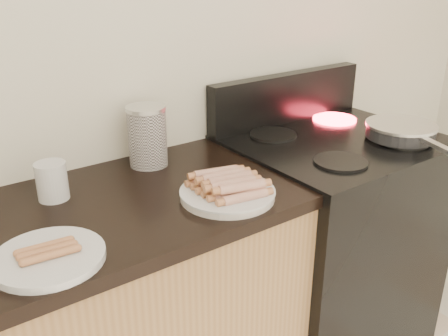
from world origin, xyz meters
TOP-DOWN VIEW (x-y plane):
  - wall_back at (0.00, 2.00)m, footprint 4.00×0.04m
  - stove at (0.78, 1.68)m, footprint 0.76×0.65m
  - stove_panel at (0.78, 1.96)m, footprint 0.76×0.06m
  - burner_near_left at (0.61, 1.51)m, footprint 0.18×0.18m
  - burner_near_right at (0.95, 1.51)m, footprint 0.18×0.18m
  - burner_far_left at (0.61, 1.84)m, footprint 0.18×0.18m
  - burner_far_right at (0.95, 1.84)m, footprint 0.18×0.18m
  - frying_pan at (0.96, 1.53)m, footprint 0.26×0.44m
  - main_plate at (0.16, 1.53)m, footprint 0.28×0.28m
  - side_plate at (-0.36, 1.51)m, footprint 0.29×0.29m
  - hotdog_pile at (0.16, 1.53)m, footprint 0.14×0.21m
  - plain_sausages at (-0.36, 1.51)m, footprint 0.12×0.08m
  - canister at (0.10, 1.89)m, footprint 0.13×0.13m
  - mug at (-0.24, 1.82)m, footprint 0.12×0.12m

SIDE VIEW (x-z plane):
  - stove at x=0.78m, z-range 0.00..0.91m
  - main_plate at x=0.16m, z-range 0.90..0.92m
  - side_plate at x=-0.36m, z-range 0.90..0.92m
  - burner_near_left at x=0.61m, z-range 0.91..0.92m
  - burner_near_right at x=0.95m, z-range 0.91..0.92m
  - burner_far_left at x=0.61m, z-range 0.91..0.92m
  - burner_far_right at x=0.95m, z-range 0.91..0.92m
  - plain_sausages at x=-0.36m, z-range 0.92..0.94m
  - hotdog_pile at x=0.16m, z-range 0.92..0.97m
  - frying_pan at x=0.96m, z-range 0.92..0.98m
  - mug at x=-0.24m, z-range 0.90..1.01m
  - canister at x=0.10m, z-range 0.90..1.10m
  - stove_panel at x=0.78m, z-range 0.91..1.11m
  - wall_back at x=0.00m, z-range 0.00..2.60m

